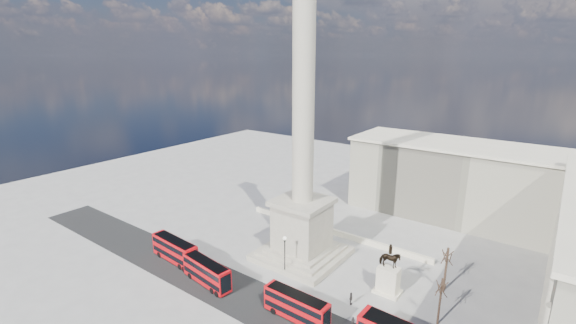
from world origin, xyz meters
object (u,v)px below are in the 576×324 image
(pedestrian_walking, at_px, (353,322))
(victorian_lamp, at_px, (285,253))
(pedestrian_crossing, at_px, (351,299))
(equestrian_statue, at_px, (388,276))
(red_bus_c, at_px, (297,306))
(red_bus_a, at_px, (175,250))
(red_bus_b, at_px, (207,272))
(nelsons_column, at_px, (302,188))

(pedestrian_walking, bearing_deg, victorian_lamp, 143.45)
(victorian_lamp, relative_size, pedestrian_crossing, 3.56)
(pedestrian_walking, height_order, pedestrian_crossing, pedestrian_crossing)
(victorian_lamp, distance_m, pedestrian_crossing, 12.71)
(equestrian_statue, height_order, pedestrian_crossing, equestrian_statue)
(red_bus_c, bearing_deg, pedestrian_walking, 24.67)
(red_bus_a, relative_size, red_bus_c, 1.08)
(red_bus_a, height_order, red_bus_b, red_bus_a)
(red_bus_a, distance_m, red_bus_c, 25.78)
(red_bus_c, xyz_separation_m, victorian_lamp, (-7.92, 7.88, 2.00))
(red_bus_c, xyz_separation_m, equestrian_statue, (7.53, 13.16, 0.76))
(red_bus_b, bearing_deg, victorian_lamp, 55.30)
(equestrian_statue, bearing_deg, victorian_lamp, -161.13)
(equestrian_statue, relative_size, pedestrian_crossing, 4.21)
(nelsons_column, bearing_deg, red_bus_b, -113.80)
(red_bus_b, relative_size, red_bus_c, 1.03)
(red_bus_a, bearing_deg, pedestrian_crossing, 17.45)
(victorian_lamp, bearing_deg, red_bus_a, -156.31)
(pedestrian_walking, distance_m, pedestrian_crossing, 4.94)
(red_bus_b, bearing_deg, red_bus_a, 178.32)
(red_bus_a, bearing_deg, victorian_lamp, 27.60)
(red_bus_c, distance_m, pedestrian_crossing, 8.60)
(nelsons_column, bearing_deg, pedestrian_crossing, -28.20)
(red_bus_b, bearing_deg, red_bus_c, 11.87)
(nelsons_column, xyz_separation_m, red_bus_c, (9.12, -14.56, -10.87))
(nelsons_column, height_order, equestrian_statue, nelsons_column)
(red_bus_b, xyz_separation_m, equestrian_statue, (23.69, 14.57, 0.74))
(nelsons_column, distance_m, victorian_lamp, 11.18)
(red_bus_c, bearing_deg, pedestrian_crossing, 59.77)
(red_bus_a, relative_size, victorian_lamp, 1.52)
(red_bus_a, distance_m, victorian_lamp, 19.60)
(nelsons_column, xyz_separation_m, victorian_lamp, (1.20, -6.68, -8.88))
(red_bus_a, distance_m, pedestrian_crossing, 31.07)
(red_bus_c, xyz_separation_m, pedestrian_walking, (6.92, 3.06, -1.25))
(equestrian_statue, bearing_deg, pedestrian_walking, -93.47)
(pedestrian_crossing, bearing_deg, red_bus_b, 82.11)
(nelsons_column, xyz_separation_m, red_bus_b, (-7.04, -15.97, -10.85))
(red_bus_a, height_order, victorian_lamp, victorian_lamp)
(nelsons_column, distance_m, equestrian_statue, 19.53)
(red_bus_c, height_order, pedestrian_crossing, red_bus_c)
(nelsons_column, height_order, victorian_lamp, nelsons_column)
(nelsons_column, relative_size, red_bus_b, 5.03)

